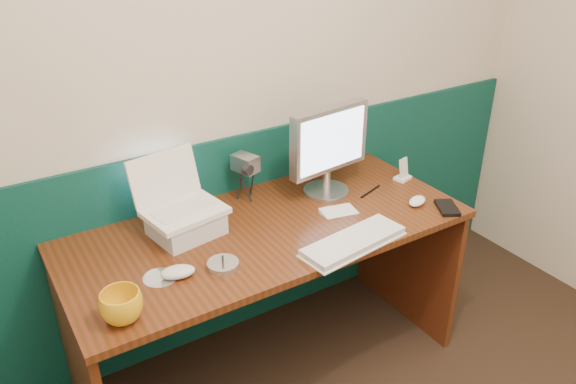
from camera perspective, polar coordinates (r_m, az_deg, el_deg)
back_wall at (r=2.31m, az=-7.75°, el=11.07°), size 3.50×0.04×2.50m
wainscot at (r=2.61m, az=-6.61°, el=-4.98°), size 3.48×0.02×1.00m
desk at (r=2.44m, az=-1.91°, el=-11.10°), size 1.60×0.70×0.75m
laptop_riser at (r=2.19m, az=-10.31°, el=-3.22°), size 0.28×0.25×0.09m
laptop at (r=2.11m, az=-10.68°, el=0.54°), size 0.32×0.26×0.24m
monitor at (r=2.39m, az=4.02°, el=4.10°), size 0.40×0.16×0.39m
keyboard at (r=2.11m, az=6.66°, el=-5.12°), size 0.43×0.19×0.02m
mouse_right at (r=2.43m, az=13.00°, el=-0.90°), size 0.11×0.09×0.03m
mouse_left at (r=1.97m, az=-11.15°, el=-7.98°), size 0.13×0.10×0.04m
mug at (r=1.81m, az=-16.56°, el=-11.09°), size 0.16×0.16×0.10m
camcorder at (r=2.39m, az=-4.31°, el=1.41°), size 0.12×0.15×0.19m
cd_spindle at (r=1.99m, az=-6.61°, el=-7.38°), size 0.11×0.11×0.02m
cd_loose_a at (r=1.99m, az=-12.84°, el=-8.45°), size 0.12×0.12×0.00m
cd_loose_b at (r=2.33m, az=4.46°, el=-2.03°), size 0.11×0.11×0.00m
pen at (r=2.50m, az=8.36°, el=0.07°), size 0.14×0.06×0.01m
papers at (r=2.33m, az=5.17°, el=-1.94°), size 0.16×0.12×0.00m
dock at (r=2.64m, az=11.56°, el=1.41°), size 0.09×0.07×0.01m
music_player at (r=2.62m, az=11.66°, el=2.42°), size 0.06×0.04×0.09m
pda at (r=2.43m, az=15.87°, el=-1.55°), size 0.13×0.15×0.02m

